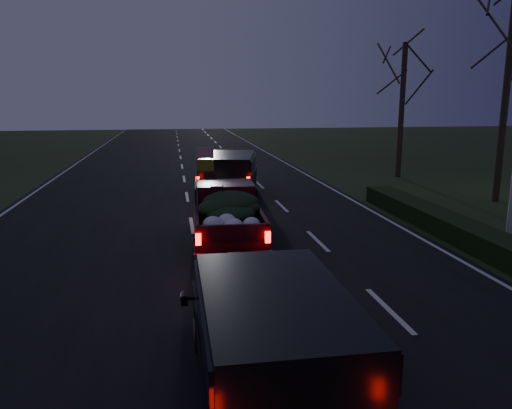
{
  "coord_description": "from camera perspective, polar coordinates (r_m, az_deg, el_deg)",
  "views": [
    {
      "loc": [
        -0.55,
        -11.21,
        4.13
      ],
      "look_at": [
        1.66,
        1.97,
        1.3
      ],
      "focal_mm": 35.0,
      "sensor_mm": 36.0,
      "label": 1
    }
  ],
  "objects": [
    {
      "name": "rear_suv",
      "position": [
        6.94,
        1.98,
        -14.56
      ],
      "size": [
        2.21,
        4.77,
        1.37
      ],
      "rotation": [
        0.0,
        0.0,
        -0.0
      ],
      "color": "black",
      "rests_on": "ground"
    },
    {
      "name": "pickup_truck",
      "position": [
        14.35,
        -3.36,
        -0.9
      ],
      "size": [
        2.06,
        4.89,
        2.52
      ],
      "rotation": [
        0.0,
        0.0,
        -0.05
      ],
      "color": "#3D0810",
      "rests_on": "ground"
    },
    {
      "name": "lead_suv",
      "position": [
        21.45,
        -3.11,
        3.9
      ],
      "size": [
        3.19,
        5.52,
        1.49
      ],
      "rotation": [
        0.0,
        0.0,
        -0.21
      ],
      "color": "black",
      "rests_on": "ground"
    },
    {
      "name": "road_asphalt",
      "position": [
        11.96,
        -6.37,
        -8.28
      ],
      "size": [
        14.0,
        120.0,
        0.02
      ],
      "primitive_type": "cube",
      "color": "black",
      "rests_on": "ground"
    },
    {
      "name": "bare_tree_mid",
      "position": [
        22.51,
        27.16,
        16.36
      ],
      "size": [
        3.6,
        3.6,
        8.5
      ],
      "color": "black",
      "rests_on": "ground"
    },
    {
      "name": "bare_tree_far",
      "position": [
        27.96,
        16.51,
        13.74
      ],
      "size": [
        3.6,
        3.6,
        7.0
      ],
      "color": "black",
      "rests_on": "ground"
    },
    {
      "name": "hedge_row",
      "position": [
        16.92,
        20.37,
        -1.89
      ],
      "size": [
        1.0,
        10.0,
        0.6
      ],
      "primitive_type": "cube",
      "color": "black",
      "rests_on": "ground"
    },
    {
      "name": "ground",
      "position": [
        11.96,
        -6.36,
        -8.32
      ],
      "size": [
        120.0,
        120.0,
        0.0
      ],
      "primitive_type": "plane",
      "color": "black",
      "rests_on": "ground"
    }
  ]
}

